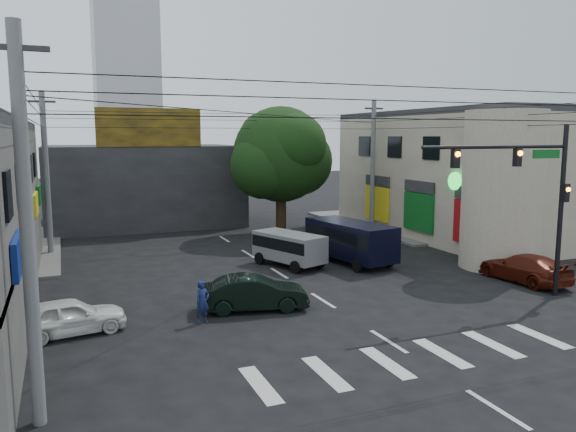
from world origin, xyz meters
TOP-DOWN VIEW (x-y plane):
  - ground at (0.00, 0.00)m, footprint 160.00×160.00m
  - sidewalk_far_right at (18.00, 18.00)m, footprint 16.00×16.00m
  - building_right at (18.00, 13.00)m, footprint 14.00×18.00m
  - corner_column at (11.00, 4.00)m, footprint 4.00×4.00m
  - building_far at (-4.00, 26.00)m, footprint 14.00×10.00m
  - billboard at (-4.00, 21.10)m, footprint 7.00×0.30m
  - tower_distant at (0.00, 70.00)m, footprint 9.00×9.00m
  - street_tree at (4.00, 17.00)m, footprint 6.40×6.40m
  - traffic_gantry at (7.82, -1.00)m, footprint 7.10×0.35m
  - utility_pole_near_left at (-10.50, -4.50)m, footprint 0.32×0.32m
  - utility_pole_far_left at (-10.50, 16.00)m, footprint 0.32×0.32m
  - utility_pole_far_right at (10.50, 16.00)m, footprint 0.32×0.32m
  - dark_sedan at (-3.02, 1.87)m, footprint 3.11×4.71m
  - white_compact at (-9.74, 1.64)m, footprint 2.68×4.23m
  - maroon_sedan at (9.96, 1.24)m, footprint 2.40×4.77m
  - silver_minivan at (1.03, 8.24)m, footprint 5.14×4.36m
  - navy_van at (4.37, 7.77)m, footprint 6.22×4.07m
  - traffic_officer at (-5.24, 1.12)m, footprint 0.83×0.77m

SIDE VIEW (x-z plane):
  - ground at x=0.00m, z-range 0.00..0.00m
  - sidewalk_far_right at x=18.00m, z-range 0.00..0.15m
  - white_compact at x=-9.74m, z-range 0.00..1.28m
  - maroon_sedan at x=9.96m, z-range 0.00..1.32m
  - dark_sedan at x=-3.02m, z-range 0.00..1.36m
  - traffic_officer at x=-5.24m, z-range 0.00..1.56m
  - silver_minivan at x=1.03m, z-range 0.00..1.73m
  - navy_van at x=4.37m, z-range 0.00..2.19m
  - building_far at x=-4.00m, z-range 0.00..6.00m
  - building_right at x=18.00m, z-range 0.00..8.00m
  - corner_column at x=11.00m, z-range 0.00..8.00m
  - utility_pole_near_left at x=-10.50m, z-range 0.00..9.20m
  - utility_pole_far_left at x=-10.50m, z-range 0.00..9.20m
  - utility_pole_far_right at x=10.50m, z-range 0.00..9.20m
  - traffic_gantry at x=7.82m, z-range 1.23..8.43m
  - street_tree at x=4.00m, z-range 1.12..9.82m
  - billboard at x=-4.00m, z-range 6.00..8.60m
  - tower_distant at x=0.00m, z-range 0.00..44.00m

